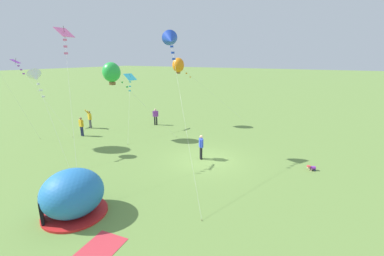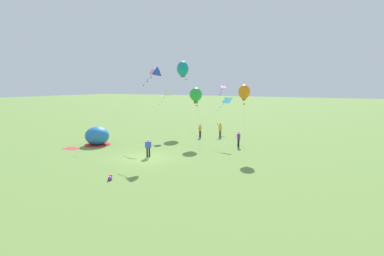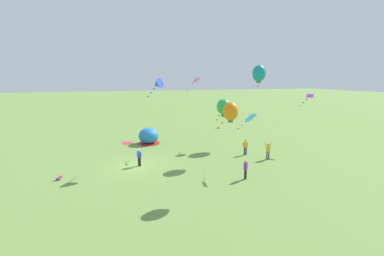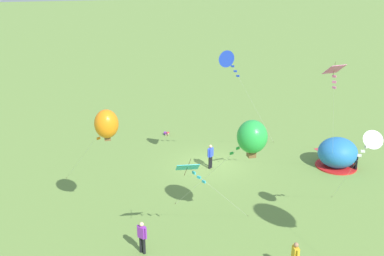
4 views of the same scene
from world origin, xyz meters
The scene contains 16 objects.
ground_plane centered at (0.00, 0.00, 0.00)m, with size 300.00×300.00×0.00m, color olive.
popup_tent centered at (-8.51, 2.31, 1.00)m, with size 2.81×2.81×2.10m.
picnic_blanket centered at (-9.49, -0.41, 0.01)m, with size 1.70×1.30×0.01m, color #CC333D.
toddler_crawling centered at (1.80, -6.46, 0.18)m, with size 0.43×0.54×0.32m.
person_arms_raised centered at (1.71, 13.71, 1.00)m, with size 0.59×0.70×1.89m.
person_center_field centered at (5.98, 8.85, 0.96)m, with size 0.43×0.47×1.72m.
person_far_back centered at (0.06, 0.40, 0.96)m, with size 0.48×0.43×1.72m.
person_strolling centered at (-0.44, 12.18, 0.96)m, with size 0.27×0.59×1.72m.
kite_teal centered at (-5.44, 16.36, 9.07)m, with size 3.46×2.60×10.16m.
kite_pink centered at (-4.39, 7.34, 8.01)m, with size 4.59×5.81×8.62m.
kite_orange centered at (7.19, 6.74, 6.07)m, with size 3.10×7.75×6.79m.
kite_blue centered at (-0.41, 2.43, 7.90)m, with size 6.48×6.09×8.53m.
kite_cyan centered at (3.89, 10.09, 4.84)m, with size 4.81×3.74×5.34m.
kite_green centered at (0.61, 9.00, 5.64)m, with size 3.56×5.11×6.46m.
kite_purple centered at (-0.78, 20.21, 6.15)m, with size 1.04×8.47×6.79m.
kite_white centered at (-4.60, 10.68, 5.54)m, with size 1.94×5.19×6.10m.
Camera 3 is at (24.66, -1.26, 8.55)m, focal length 24.00 mm.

